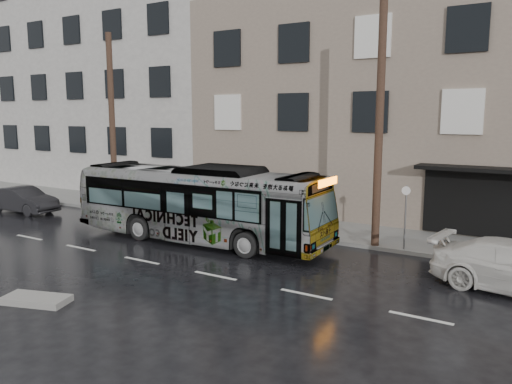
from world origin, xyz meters
TOP-DOWN VIEW (x-y plane):
  - ground at (0.00, 0.00)m, footprint 120.00×120.00m
  - sidewalk at (0.00, 4.90)m, footprint 90.00×3.60m
  - building_taupe at (5.00, 12.70)m, footprint 20.00×12.00m
  - building_grey at (-18.00, 14.20)m, footprint 26.00×15.00m
  - utility_pole_front at (6.50, 3.30)m, footprint 0.30×0.30m
  - utility_pole_rear at (-7.50, 3.30)m, footprint 0.30×0.30m
  - sign_post at (7.60, 3.30)m, footprint 0.06×0.06m
  - bus at (-0.01, 0.80)m, footprint 11.13×2.85m
  - dark_sedan at (-11.54, 0.71)m, footprint 4.14×1.62m
  - slush_pile at (0.39, -6.93)m, footprint 1.96×1.31m

SIDE VIEW (x-z plane):
  - ground at x=0.00m, z-range 0.00..0.00m
  - sidewalk at x=0.00m, z-range 0.00..0.15m
  - slush_pile at x=0.39m, z-range 0.00..0.18m
  - dark_sedan at x=-11.54m, z-range 0.00..1.34m
  - sign_post at x=7.60m, z-range 0.15..2.55m
  - bus at x=-0.01m, z-range 0.00..3.09m
  - utility_pole_front at x=6.50m, z-range 0.15..9.15m
  - utility_pole_rear at x=-7.50m, z-range 0.15..9.15m
  - building_taupe at x=5.00m, z-range 0.00..11.00m
  - building_grey at x=-18.00m, z-range 0.00..16.00m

